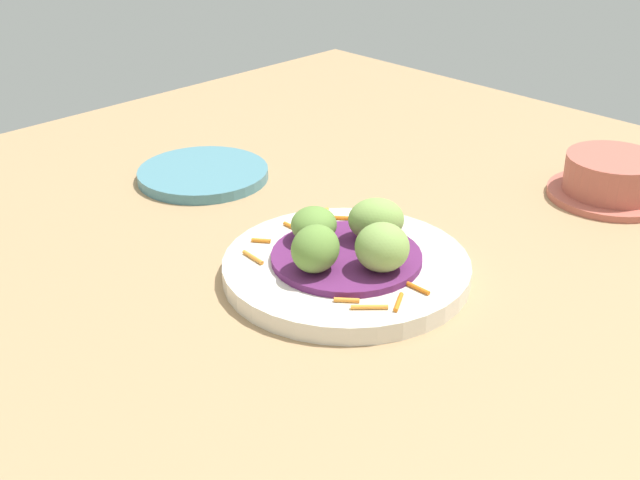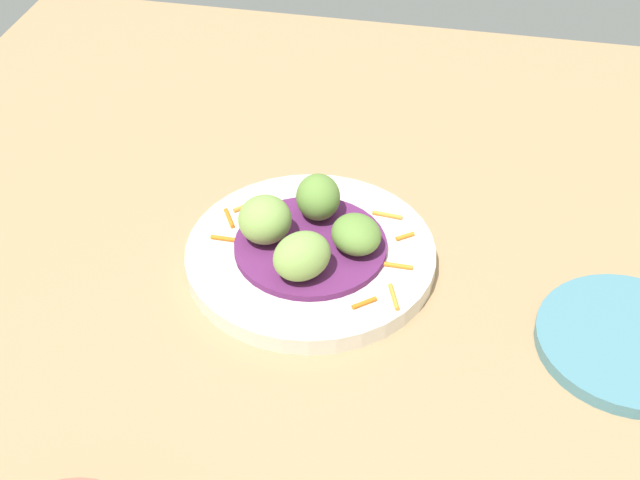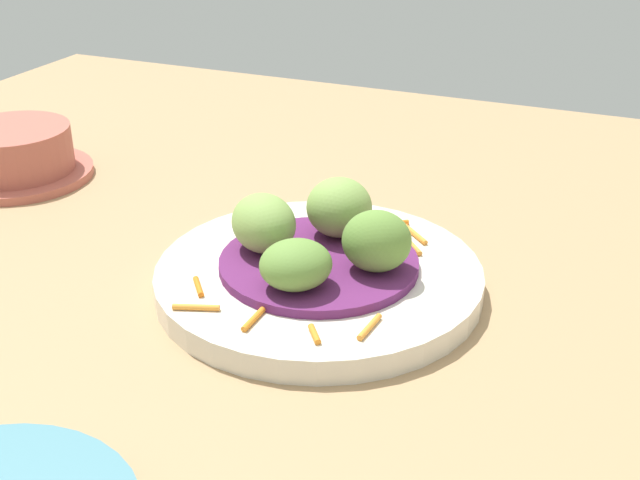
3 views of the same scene
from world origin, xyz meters
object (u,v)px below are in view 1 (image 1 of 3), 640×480
(guac_scoop_left, at_px, (314,225))
(guac_scoop_center, at_px, (315,249))
(guac_scoop_back, at_px, (376,220))
(side_plate_small, at_px, (203,174))
(main_plate, at_px, (346,268))
(guac_scoop_right, at_px, (382,247))
(terracotta_bowl, at_px, (612,179))

(guac_scoop_left, xyz_separation_m, guac_scoop_center, (-0.04, 0.04, 0.01))
(guac_scoop_back, distance_m, side_plate_small, 0.28)
(guac_scoop_left, bearing_deg, guac_scoop_center, 137.02)
(guac_scoop_left, distance_m, guac_scoop_center, 0.06)
(guac_scoop_center, bearing_deg, guac_scoop_back, -87.98)
(side_plate_small, bearing_deg, main_plate, 170.09)
(guac_scoop_left, bearing_deg, guac_scoop_right, -177.98)
(main_plate, relative_size, terracotta_bowl, 1.67)
(guac_scoop_center, height_order, guac_scoop_right, guac_scoop_right)
(guac_scoop_left, height_order, guac_scoop_right, guac_scoop_right)
(guac_scoop_center, bearing_deg, guac_scoop_right, -132.98)
(guac_scoop_left, distance_m, terracotta_bowl, 0.37)
(guac_scoop_left, relative_size, side_plate_small, 0.31)
(guac_scoop_right, bearing_deg, guac_scoop_left, 2.02)
(guac_scoop_center, distance_m, guac_scoop_right, 0.06)
(guac_scoop_right, xyz_separation_m, terracotta_bowl, (-0.04, -0.34, -0.02))
(terracotta_bowl, bearing_deg, guac_scoop_back, 74.29)
(guac_scoop_back, height_order, side_plate_small, guac_scoop_back)
(guac_scoop_left, xyz_separation_m, side_plate_small, (0.24, -0.05, -0.03))
(main_plate, distance_m, guac_scoop_right, 0.06)
(main_plate, height_order, terracotta_bowl, terracotta_bowl)
(guac_scoop_right, relative_size, side_plate_small, 0.32)
(guac_scoop_center, height_order, terracotta_bowl, guac_scoop_center)
(guac_scoop_center, relative_size, side_plate_small, 0.31)
(guac_scoop_right, distance_m, guac_scoop_back, 0.06)
(guac_scoop_left, height_order, guac_scoop_back, guac_scoop_back)
(main_plate, distance_m, guac_scoop_center, 0.06)
(side_plate_small, bearing_deg, terracotta_bowl, -141.24)
(side_plate_small, bearing_deg, guac_scoop_back, 178.44)
(guac_scoop_back, xyz_separation_m, terracotta_bowl, (-0.08, -0.30, -0.02))
(terracotta_bowl, bearing_deg, guac_scoop_right, 83.07)
(guac_scoop_right, bearing_deg, main_plate, 2.02)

